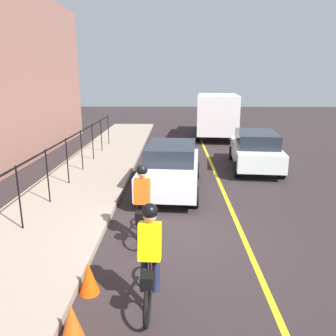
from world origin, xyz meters
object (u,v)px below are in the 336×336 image
object	(u,v)px
cyclist_lead	(142,203)
patrol_sedan	(255,149)
cyclist_follow	(150,257)
traffic_cone_near	(89,278)
box_truck_background	(217,113)
parked_sedan_rear	(171,167)
traffic_cone_far	(72,323)

from	to	relation	value
cyclist_lead	patrol_sedan	size ratio (longest dim) A/B	0.40
cyclist_follow	traffic_cone_near	world-z (taller)	cyclist_follow
patrol_sedan	box_truck_background	world-z (taller)	box_truck_background
cyclist_lead	box_truck_background	distance (m)	15.22
parked_sedan_rear	traffic_cone_near	world-z (taller)	parked_sedan_rear
parked_sedan_rear	traffic_cone_far	size ratio (longest dim) A/B	7.25
parked_sedan_rear	box_truck_background	size ratio (longest dim) A/B	0.66
traffic_cone_near	traffic_cone_far	xyz separation A→B (m)	(-1.14, -0.04, 0.01)
traffic_cone_far	cyclist_lead	bearing A→B (deg)	-12.58
box_truck_background	traffic_cone_near	size ratio (longest dim) A/B	11.41
patrol_sedan	parked_sedan_rear	world-z (taller)	same
cyclist_lead	traffic_cone_near	world-z (taller)	cyclist_lead
parked_sedan_rear	traffic_cone_near	xyz separation A→B (m)	(-5.80, 1.40, -0.52)
cyclist_follow	traffic_cone_far	size ratio (longest dim) A/B	2.92
patrol_sedan	traffic_cone_far	world-z (taller)	patrol_sedan
cyclist_lead	traffic_cone_far	world-z (taller)	cyclist_lead
patrol_sedan	box_truck_background	bearing A→B (deg)	10.32
cyclist_lead	traffic_cone_near	size ratio (longest dim) A/B	3.02
cyclist_lead	patrol_sedan	distance (m)	7.85
traffic_cone_near	parked_sedan_rear	bearing A→B (deg)	-13.54
traffic_cone_far	box_truck_background	bearing A→B (deg)	-13.20
patrol_sedan	traffic_cone_far	xyz separation A→B (m)	(-9.90, 4.90, -0.51)
parked_sedan_rear	box_truck_background	world-z (taller)	box_truck_background
cyclist_follow	parked_sedan_rear	bearing A→B (deg)	0.38
patrol_sedan	traffic_cone_near	xyz separation A→B (m)	(-8.77, 4.94, -0.52)
cyclist_follow	patrol_sedan	world-z (taller)	cyclist_follow
cyclist_follow	traffic_cone_near	size ratio (longest dim) A/B	3.02
cyclist_lead	parked_sedan_rear	xyz separation A→B (m)	(3.68, -0.63, -0.09)
cyclist_follow	parked_sedan_rear	world-z (taller)	cyclist_follow
cyclist_lead	box_truck_background	size ratio (longest dim) A/B	0.26
cyclist_lead	cyclist_follow	xyz separation A→B (m)	(-2.45, -0.36, 0.00)
cyclist_follow	box_truck_background	xyz separation A→B (m)	(17.25, -3.15, 0.64)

